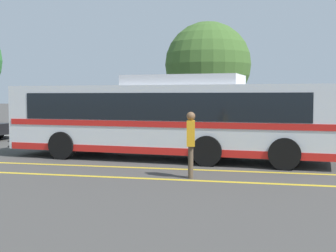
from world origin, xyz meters
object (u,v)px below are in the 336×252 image
object	(u,v)px
transit_bus	(168,117)
parked_car_1	(85,128)
pedestrian_0	(191,140)
tree_1	(208,65)

from	to	relation	value
transit_bus	parked_car_1	size ratio (longest dim) A/B	2.75
transit_bus	pedestrian_0	size ratio (longest dim) A/B	6.58
pedestrian_0	tree_1	size ratio (longest dim) A/B	0.28
tree_1	pedestrian_0	bearing A→B (deg)	-83.55
pedestrian_0	tree_1	world-z (taller)	tree_1
parked_car_1	pedestrian_0	distance (m)	11.31
transit_bus	pedestrian_0	xyz separation A→B (m)	(1.48, -3.65, -0.46)
parked_car_1	tree_1	size ratio (longest dim) A/B	0.67
tree_1	parked_car_1	bearing A→B (deg)	-133.19
parked_car_1	tree_1	xyz separation A→B (m)	(5.30, 5.65, 3.40)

